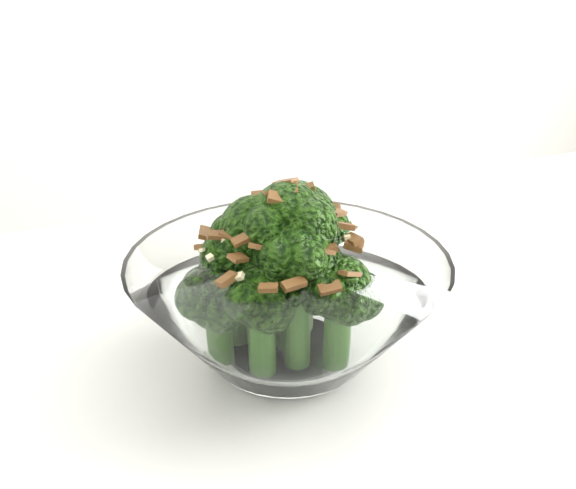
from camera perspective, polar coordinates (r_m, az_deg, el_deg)
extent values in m
cube|color=white|center=(0.58, 21.51, -9.82)|extent=(1.30, 0.96, 0.04)
cylinder|color=white|center=(0.51, 0.00, -9.76)|extent=(0.10, 0.10, 0.01)
cylinder|color=#2B5717|center=(0.49, -2.78, -4.65)|extent=(0.02, 0.02, 0.08)
sphere|color=#26520F|center=(0.46, -2.91, 1.15)|extent=(0.05, 0.05, 0.05)
cylinder|color=#2B5717|center=(0.46, 0.81, -6.78)|extent=(0.02, 0.02, 0.08)
sphere|color=#26520F|center=(0.44, 0.85, -1.05)|extent=(0.05, 0.05, 0.05)
cylinder|color=#2B5717|center=(0.47, -6.08, -8.33)|extent=(0.02, 0.02, 0.04)
sphere|color=#26520F|center=(0.46, -6.27, -4.89)|extent=(0.05, 0.05, 0.05)
cylinder|color=#2B5717|center=(0.46, -2.34, -8.81)|extent=(0.02, 0.02, 0.05)
sphere|color=#26520F|center=(0.44, -2.43, -4.64)|extent=(0.05, 0.05, 0.05)
cylinder|color=#2B5717|center=(0.50, 1.21, -3.39)|extent=(0.02, 0.02, 0.08)
sphere|color=#26520F|center=(0.48, 1.26, 2.40)|extent=(0.05, 0.05, 0.05)
cylinder|color=#2B5717|center=(0.49, -4.72, -5.64)|extent=(0.02, 0.02, 0.06)
sphere|color=#26520F|center=(0.47, -4.89, -1.28)|extent=(0.05, 0.05, 0.05)
cylinder|color=#2B5717|center=(0.53, -0.68, -3.91)|extent=(0.02, 0.02, 0.05)
sphere|color=#26520F|center=(0.52, -0.70, -0.56)|extent=(0.04, 0.04, 0.04)
cylinder|color=#2B5717|center=(0.46, 4.39, -8.15)|extent=(0.02, 0.02, 0.06)
sphere|color=#26520F|center=(0.44, 4.56, -3.84)|extent=(0.05, 0.05, 0.05)
cylinder|color=#2B5717|center=(0.48, 0.00, -4.41)|extent=(0.02, 0.02, 0.09)
sphere|color=#26520F|center=(0.45, 0.00, 2.19)|extent=(0.06, 0.06, 0.06)
cube|color=brown|center=(0.44, 5.86, -0.10)|extent=(0.02, 0.01, 0.01)
cube|color=brown|center=(0.42, -2.72, -0.19)|extent=(0.01, 0.01, 0.01)
cube|color=brown|center=(0.44, -2.73, 3.01)|extent=(0.01, 0.01, 0.01)
cube|color=brown|center=(0.51, -1.69, 2.74)|extent=(0.01, 0.02, 0.01)
cube|color=brown|center=(0.49, 2.43, 2.99)|extent=(0.02, 0.01, 0.01)
cube|color=brown|center=(0.45, 5.13, 1.64)|extent=(0.01, 0.01, 0.01)
cube|color=brown|center=(0.41, 3.74, -3.86)|extent=(0.02, 0.01, 0.01)
cube|color=brown|center=(0.42, 3.08, -0.56)|extent=(0.02, 0.01, 0.01)
cube|color=brown|center=(0.41, 0.53, -3.52)|extent=(0.02, 0.01, 0.01)
cube|color=brown|center=(0.45, 1.75, 4.00)|extent=(0.02, 0.01, 0.01)
cube|color=brown|center=(0.44, 0.32, 4.90)|extent=(0.01, 0.02, 0.01)
cube|color=brown|center=(0.45, -5.08, 0.82)|extent=(0.02, 0.02, 0.01)
cube|color=brown|center=(0.47, -4.02, 2.63)|extent=(0.01, 0.01, 0.01)
cube|color=brown|center=(0.48, -6.87, 1.01)|extent=(0.01, 0.02, 0.01)
cube|color=brown|center=(0.40, -1.78, -3.87)|extent=(0.01, 0.01, 0.00)
cube|color=brown|center=(0.42, 5.51, -2.58)|extent=(0.02, 0.01, 0.01)
cube|color=brown|center=(0.47, 2.86, 3.21)|extent=(0.01, 0.02, 0.01)
cube|color=brown|center=(0.43, -4.14, 0.45)|extent=(0.02, 0.01, 0.01)
cube|color=brown|center=(0.48, -4.72, 2.35)|extent=(0.02, 0.01, 0.00)
cube|color=brown|center=(0.49, 3.85, 3.16)|extent=(0.02, 0.01, 0.01)
cube|color=brown|center=(0.48, -7.37, 1.03)|extent=(0.01, 0.02, 0.01)
cube|color=brown|center=(0.47, -7.50, -0.15)|extent=(0.01, 0.01, 0.01)
cube|color=brown|center=(0.47, -5.13, 1.87)|extent=(0.01, 0.01, 0.01)
cube|color=brown|center=(0.42, -4.47, -1.18)|extent=(0.02, 0.01, 0.01)
cube|color=brown|center=(0.48, 4.06, 2.78)|extent=(0.02, 0.01, 0.01)
cube|color=brown|center=(0.49, -4.02, 2.32)|extent=(0.02, 0.02, 0.01)
cube|color=brown|center=(0.45, 2.80, 3.20)|extent=(0.01, 0.02, 0.01)
cube|color=brown|center=(0.47, -6.46, 0.61)|extent=(0.01, 0.01, 0.00)
cube|color=brown|center=(0.48, -5.11, 2.46)|extent=(0.02, 0.01, 0.01)
cube|color=brown|center=(0.45, -0.22, 5.60)|extent=(0.02, 0.02, 0.01)
cube|color=brown|center=(0.46, 0.10, 4.96)|extent=(0.02, 0.02, 0.01)
cube|color=brown|center=(0.45, -6.24, 0.85)|extent=(0.02, 0.01, 0.01)
cube|color=brown|center=(0.44, 0.92, 3.44)|extent=(0.01, 0.02, 0.01)
cube|color=brown|center=(0.43, -2.39, 1.59)|extent=(0.01, 0.02, 0.01)
cube|color=brown|center=(0.48, 1.17, 3.67)|extent=(0.02, 0.01, 0.01)
cube|color=brown|center=(0.42, -5.47, -3.11)|extent=(0.02, 0.01, 0.01)
cube|color=brown|center=(0.45, 1.41, 4.97)|extent=(0.02, 0.01, 0.01)
cube|color=brown|center=(0.46, -2.60, 4.13)|extent=(0.01, 0.01, 0.01)
cube|color=brown|center=(0.43, -0.77, 4.09)|extent=(0.02, 0.01, 0.01)
cube|color=brown|center=(0.50, -0.80, 3.08)|extent=(0.01, 0.02, 0.01)
cube|color=brown|center=(0.49, -4.23, 2.70)|extent=(0.02, 0.01, 0.01)
cube|color=brown|center=(0.51, 4.23, 1.81)|extent=(0.01, 0.02, 0.01)
cube|color=brown|center=(0.47, 1.34, 4.69)|extent=(0.02, 0.02, 0.01)
cube|color=brown|center=(0.44, 5.81, 0.45)|extent=(0.01, 0.02, 0.01)
cube|color=brown|center=(0.51, 0.05, 2.90)|extent=(0.02, 0.02, 0.01)
cube|color=brown|center=(0.51, 1.69, 3.01)|extent=(0.01, 0.02, 0.01)
cube|color=brown|center=(0.42, 3.51, -0.50)|extent=(0.01, 0.01, 0.01)
cube|color=brown|center=(0.48, 4.21, 2.56)|extent=(0.01, 0.01, 0.01)
cube|color=brown|center=(0.46, 4.49, 2.84)|extent=(0.02, 0.01, 0.01)
cube|color=brown|center=(0.47, -5.96, 1.89)|extent=(0.01, 0.01, 0.00)
cube|color=brown|center=(0.42, -0.66, 0.69)|extent=(0.01, 0.01, 0.01)
cube|color=brown|center=(0.45, 2.72, 3.32)|extent=(0.02, 0.01, 0.01)
cube|color=brown|center=(0.43, 2.24, 2.13)|extent=(0.01, 0.02, 0.01)
cube|color=brown|center=(0.45, -1.80, 4.50)|extent=(0.01, 0.02, 0.01)
cube|color=beige|center=(0.46, -6.56, 1.00)|extent=(0.01, 0.01, 0.01)
cube|color=beige|center=(0.47, 5.84, 1.73)|extent=(0.01, 0.01, 0.01)
cube|color=beige|center=(0.52, -0.82, 2.82)|extent=(0.01, 0.01, 0.00)
cube|color=beige|center=(0.47, -0.19, 4.75)|extent=(0.01, 0.01, 0.01)
cube|color=beige|center=(0.49, 2.80, 3.35)|extent=(0.01, 0.01, 0.00)
cube|color=beige|center=(0.49, -1.69, 3.27)|extent=(0.01, 0.01, 0.00)
cube|color=beige|center=(0.45, -7.62, -0.49)|extent=(0.01, 0.01, 0.00)
cube|color=beige|center=(0.48, -6.25, 1.72)|extent=(0.01, 0.01, 0.00)
cube|color=beige|center=(0.42, 2.31, -0.98)|extent=(0.01, 0.01, 0.00)
cube|color=beige|center=(0.43, -1.44, 3.36)|extent=(0.01, 0.01, 0.00)
cube|color=beige|center=(0.48, -4.08, 3.02)|extent=(0.01, 0.01, 0.00)
cube|color=beige|center=(0.44, 4.19, 1.77)|extent=(0.01, 0.01, 0.00)
cube|color=beige|center=(0.48, 2.67, 3.81)|extent=(0.01, 0.01, 0.00)
cube|color=beige|center=(0.45, 0.65, 4.97)|extent=(0.00, 0.00, 0.01)
cube|color=beige|center=(0.44, 2.85, 2.04)|extent=(0.01, 0.01, 0.01)
cube|color=beige|center=(0.42, -4.30, -2.83)|extent=(0.01, 0.01, 0.01)
cube|color=beige|center=(0.43, -1.90, 1.73)|extent=(0.01, 0.01, 0.01)
cube|color=beige|center=(0.44, 5.31, 0.62)|extent=(0.01, 0.01, 0.00)
cube|color=beige|center=(0.42, 0.86, 0.88)|extent=(0.01, 0.01, 0.00)
cube|color=beige|center=(0.46, -1.03, 4.49)|extent=(0.01, 0.01, 0.01)
cube|color=beige|center=(0.46, -1.18, 4.37)|extent=(0.01, 0.01, 0.00)
cube|color=beige|center=(0.45, -5.70, 0.36)|extent=(0.00, 0.00, 0.00)
cube|color=beige|center=(0.47, -0.71, 4.37)|extent=(0.00, 0.00, 0.00)
cube|color=beige|center=(0.50, -3.51, 3.00)|extent=(0.01, 0.01, 0.00)
cube|color=beige|center=(0.41, -0.30, -0.34)|extent=(0.01, 0.01, 0.01)
cube|color=beige|center=(0.47, -1.81, 4.18)|extent=(0.01, 0.01, 0.01)
cube|color=beige|center=(0.49, 4.89, 2.26)|extent=(0.01, 0.01, 0.01)
cube|color=beige|center=(0.44, -6.95, -1.16)|extent=(0.01, 0.01, 0.00)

